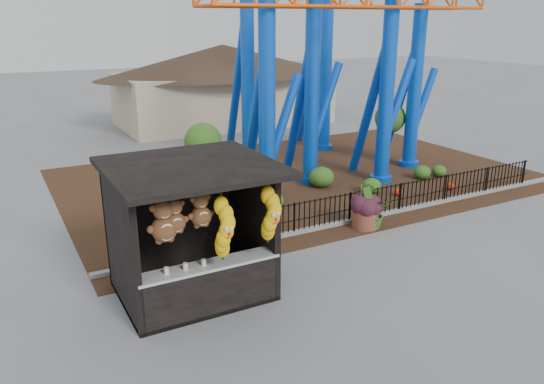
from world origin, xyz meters
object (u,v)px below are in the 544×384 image
roller_coaster (324,7)px  potted_plant (375,213)px  prize_booth (194,235)px  terracotta_planter (365,218)px

roller_coaster → potted_plant: (-1.92, -5.91, -5.96)m
prize_booth → terracotta_planter: bearing=14.6°
roller_coaster → terracotta_planter: bearing=-110.5°
potted_plant → terracotta_planter: bearing=159.2°
prize_booth → roller_coaster: bearing=42.0°
prize_booth → roller_coaster: size_ratio=0.32×
roller_coaster → potted_plant: size_ratio=11.42×
prize_booth → potted_plant: prize_booth is taller
terracotta_planter → potted_plant: size_ratio=0.82×
terracotta_planter → potted_plant: potted_plant is taller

